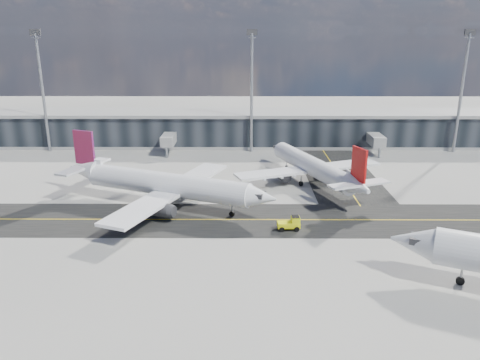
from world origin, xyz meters
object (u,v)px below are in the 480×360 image
at_px(baggage_tug, 291,223).
at_px(service_van, 306,166).
at_px(airliner_af, 164,184).
at_px(airliner_redtail, 313,167).

height_order(baggage_tug, service_van, baggage_tug).
relative_size(airliner_af, baggage_tug, 11.09).
xyz_separation_m(airliner_redtail, service_van, (-0.01, 10.15, -2.71)).
distance_m(airliner_af, baggage_tug, 22.97).
relative_size(airliner_af, service_van, 6.71).
bearing_deg(airliner_af, airliner_redtail, 136.53).
height_order(airliner_af, airliner_redtail, airliner_af).
bearing_deg(airliner_af, baggage_tug, 86.34).
bearing_deg(baggage_tug, service_van, 165.93).
distance_m(airliner_redtail, baggage_tug, 23.09).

